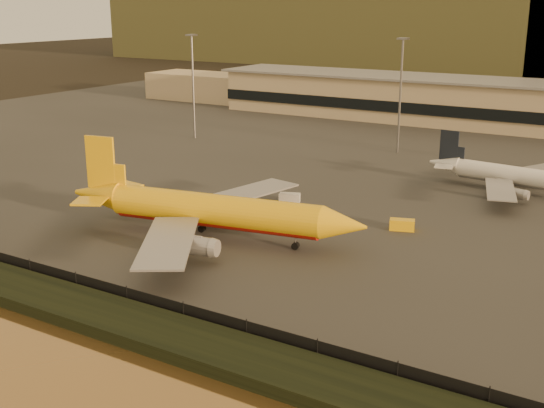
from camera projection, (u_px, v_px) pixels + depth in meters
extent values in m
plane|color=black|center=(237.00, 279.00, 84.29)|extent=(900.00, 900.00, 0.00)
cube|color=black|center=(144.00, 328.00, 70.14)|extent=(320.00, 7.00, 1.40)
cube|color=#2D2D2D|center=(460.00, 146.00, 162.19)|extent=(320.00, 220.00, 0.20)
cube|color=black|center=(169.00, 308.00, 73.25)|extent=(300.00, 0.05, 2.20)
cube|color=tan|center=(494.00, 105.00, 185.06)|extent=(160.00, 22.00, 12.00)
cube|color=black|center=(483.00, 114.00, 176.16)|extent=(160.00, 0.60, 3.00)
cube|color=gray|center=(496.00, 82.00, 183.28)|extent=(164.00, 24.00, 0.60)
cube|color=tan|center=(218.00, 87.00, 235.94)|extent=(50.00, 18.00, 9.00)
cylinder|color=slate|center=(193.00, 88.00, 167.89)|extent=(0.50, 0.50, 25.00)
cube|color=slate|center=(191.00, 35.00, 164.29)|extent=(2.20, 2.20, 0.40)
cylinder|color=slate|center=(400.00, 97.00, 151.27)|extent=(0.50, 0.50, 25.00)
cube|color=slate|center=(403.00, 39.00, 147.67)|extent=(2.20, 2.20, 0.40)
cube|color=brown|center=(355.00, 12.00, 424.90)|extent=(260.00, 160.00, 55.00)
cylinder|color=yellow|center=(216.00, 210.00, 96.93)|extent=(31.95, 10.12, 4.57)
cylinder|color=#AD1309|center=(216.00, 215.00, 97.15)|extent=(30.91, 8.97, 3.57)
cone|color=yellow|center=(344.00, 225.00, 90.44)|extent=(6.87, 5.59, 4.57)
cone|color=yellow|center=(98.00, 194.00, 103.61)|extent=(8.60, 5.90, 4.57)
cube|color=yellow|center=(101.00, 163.00, 101.88)|extent=(4.82, 1.22, 8.00)
cube|color=yellow|center=(124.00, 186.00, 107.00)|extent=(4.94, 4.90, 0.27)
cube|color=yellow|center=(90.00, 201.00, 98.82)|extent=(5.93, 5.90, 0.27)
cube|color=gray|center=(244.00, 193.00, 108.36)|extent=(10.06, 20.62, 0.27)
cylinder|color=gray|center=(249.00, 207.00, 105.30)|extent=(5.64, 3.41, 2.51)
cube|color=gray|center=(168.00, 241.00, 86.55)|extent=(15.75, 20.01, 0.27)
cylinder|color=gray|center=(195.00, 245.00, 88.81)|extent=(5.64, 3.41, 2.51)
cylinder|color=black|center=(296.00, 246.00, 93.87)|extent=(1.13, 0.97, 1.01)
cylinder|color=slate|center=(296.00, 242.00, 93.72)|extent=(0.18, 0.18, 2.06)
cylinder|color=black|center=(189.00, 237.00, 97.30)|extent=(1.13, 0.97, 1.01)
cylinder|color=slate|center=(189.00, 234.00, 97.15)|extent=(0.18, 0.18, 2.06)
cylinder|color=black|center=(202.00, 229.00, 100.99)|extent=(1.13, 0.97, 1.01)
cylinder|color=slate|center=(202.00, 225.00, 100.84)|extent=(0.18, 0.18, 2.06)
cylinder|color=white|center=(522.00, 176.00, 120.76)|extent=(23.75, 5.87, 3.27)
cylinder|color=gray|center=(522.00, 179.00, 120.93)|extent=(23.02, 5.08, 2.55)
cone|color=white|center=(444.00, 164.00, 129.30)|extent=(6.21, 3.90, 3.27)
cube|color=black|center=(449.00, 145.00, 127.89)|extent=(3.60, 0.66, 5.72)
cube|color=white|center=(458.00, 160.00, 130.95)|extent=(4.26, 4.18, 0.20)
cube|color=white|center=(444.00, 166.00, 125.98)|extent=(3.83, 3.70, 0.20)
cube|color=gray|center=(534.00, 170.00, 128.14)|extent=(11.02, 15.12, 0.20)
cylinder|color=gray|center=(539.00, 178.00, 125.76)|extent=(4.10, 2.22, 1.80)
cube|color=gray|center=(500.00, 189.00, 114.48)|extent=(8.37, 15.40, 0.20)
cylinder|color=gray|center=(514.00, 193.00, 115.45)|extent=(4.10, 2.22, 1.80)
cylinder|color=black|center=(504.00, 191.00, 121.86)|extent=(0.78, 0.65, 0.72)
cylinder|color=slate|center=(504.00, 189.00, 121.75)|extent=(0.17, 0.17, 1.47)
cylinder|color=black|center=(510.00, 187.00, 124.09)|extent=(0.78, 0.65, 0.72)
cylinder|color=slate|center=(510.00, 185.00, 123.99)|extent=(0.17, 0.17, 1.47)
cube|color=yellow|center=(402.00, 225.00, 101.72)|extent=(4.00, 2.74, 1.65)
cube|color=white|center=(290.00, 198.00, 115.88)|extent=(3.84, 2.71, 1.58)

